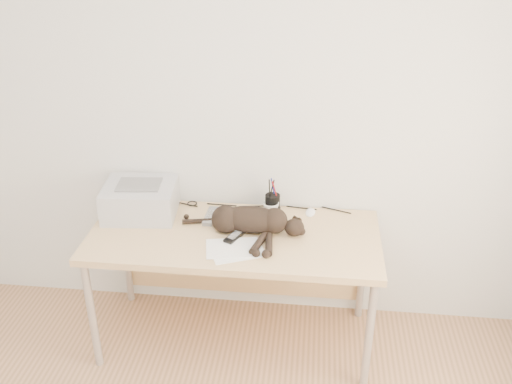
# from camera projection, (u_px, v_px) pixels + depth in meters

# --- Properties ---
(wall_back) EXTENTS (3.50, 0.00, 3.50)m
(wall_back) POSITION_uv_depth(u_px,v_px,m) (241.00, 115.00, 3.20)
(wall_back) COLOR silver
(wall_back) RESTS_ON floor
(desk) EXTENTS (1.60, 0.70, 0.74)m
(desk) POSITION_uv_depth(u_px,v_px,m) (237.00, 246.00, 3.27)
(desk) COLOR tan
(desk) RESTS_ON floor
(printer) EXTENTS (0.44, 0.38, 0.19)m
(printer) POSITION_uv_depth(u_px,v_px,m) (141.00, 199.00, 3.30)
(printer) COLOR #A6A6AB
(printer) RESTS_ON desk
(papers) EXTENTS (0.35, 0.29, 0.01)m
(papers) POSITION_uv_depth(u_px,v_px,m) (235.00, 249.00, 2.99)
(papers) COLOR white
(papers) RESTS_ON desk
(cat) EXTENTS (0.70, 0.33, 0.16)m
(cat) POSITION_uv_depth(u_px,v_px,m) (248.00, 221.00, 3.12)
(cat) COLOR black
(cat) RESTS_ON desk
(mug) EXTENTS (0.13, 0.13, 0.09)m
(mug) POSITION_uv_depth(u_px,v_px,m) (271.00, 209.00, 3.29)
(mug) COLOR white
(mug) RESTS_ON desk
(pen_cup) EXTENTS (0.09, 0.09, 0.22)m
(pen_cup) POSITION_uv_depth(u_px,v_px,m) (272.00, 204.00, 3.31)
(pen_cup) COLOR black
(pen_cup) RESTS_ON desk
(remote_grey) EXTENTS (0.06, 0.20, 0.02)m
(remote_grey) POSITION_uv_depth(u_px,v_px,m) (210.00, 216.00, 3.29)
(remote_grey) COLOR slate
(remote_grey) RESTS_ON desk
(remote_black) EXTENTS (0.12, 0.19, 0.02)m
(remote_black) POSITION_uv_depth(u_px,v_px,m) (236.00, 235.00, 3.10)
(remote_black) COLOR black
(remote_black) RESTS_ON desk
(mouse) EXTENTS (0.07, 0.10, 0.03)m
(mouse) POSITION_uv_depth(u_px,v_px,m) (310.00, 211.00, 3.33)
(mouse) COLOR white
(mouse) RESTS_ON desk
(cable_tangle) EXTENTS (1.36, 0.07, 0.01)m
(cable_tangle) POSITION_uv_depth(u_px,v_px,m) (241.00, 206.00, 3.41)
(cable_tangle) COLOR black
(cable_tangle) RESTS_ON desk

